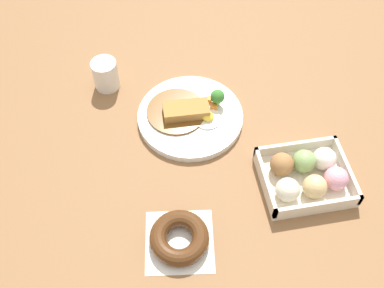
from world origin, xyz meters
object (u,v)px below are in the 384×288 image
object	(u,v)px
donut_box	(307,175)
chocolate_ring_donut	(179,238)
curry_plate	(190,115)
coffee_mug	(106,75)

from	to	relation	value
donut_box	chocolate_ring_donut	world-z (taller)	donut_box
curry_plate	coffee_mug	distance (m)	0.24
donut_box	coffee_mug	world-z (taller)	coffee_mug
donut_box	chocolate_ring_donut	xyz separation A→B (m)	(0.30, 0.09, -0.01)
chocolate_ring_donut	coffee_mug	distance (m)	0.47
curry_plate	coffee_mug	world-z (taller)	coffee_mug
curry_plate	donut_box	distance (m)	0.31
coffee_mug	donut_box	bearing A→B (deg)	138.24
curry_plate	chocolate_ring_donut	bearing A→B (deg)	76.40
donut_box	coffee_mug	bearing A→B (deg)	-41.76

